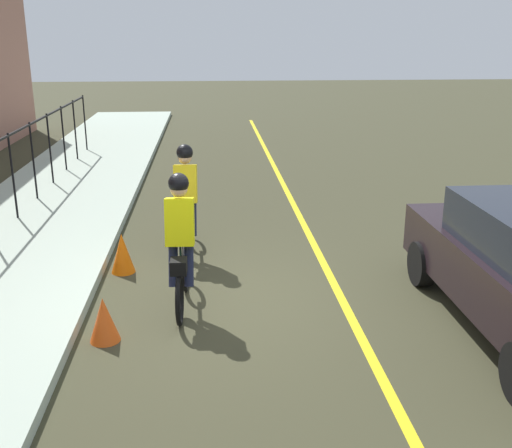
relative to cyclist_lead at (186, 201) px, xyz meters
The scene contains 6 objects.
ground_plane 2.20m from the cyclist_lead, 164.15° to the right, with size 80.00×80.00×0.00m, color #393824.
lane_line_centre 3.03m from the cyclist_lead, 131.93° to the right, with size 36.00×0.12×0.01m, color yellow.
cyclist_lead is the anchor object (origin of this frame).
cyclist_follow 2.04m from the cyclist_lead, behind, with size 1.71×0.37×1.83m.
traffic_cone_near 1.32m from the cyclist_lead, 125.31° to the left, with size 0.36×0.36×0.61m, color #F56309.
traffic_cone_far 3.07m from the cyclist_lead, 162.67° to the left, with size 0.36×0.36×0.55m, color #F75A18.
Camera 1 is at (-7.55, 0.17, 3.48)m, focal length 42.91 mm.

